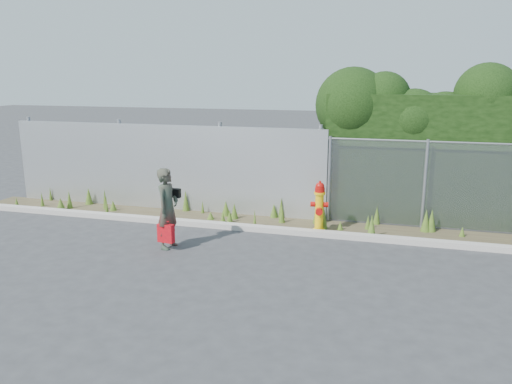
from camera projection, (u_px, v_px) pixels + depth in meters
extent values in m
plane|color=#363638|center=(252.00, 261.00, 9.46)|extent=(80.00, 80.00, 0.00)
cube|color=#B0A89F|center=(274.00, 230.00, 11.14)|extent=(16.00, 0.22, 0.12)
cube|color=#473C28|center=(280.00, 224.00, 11.71)|extent=(16.00, 1.20, 0.01)
cone|color=#3B5C1B|center=(226.00, 209.00, 12.37)|extent=(0.23, 0.23, 0.39)
cone|color=#3B5C1B|center=(42.00, 200.00, 13.25)|extent=(0.10, 0.10, 0.39)
cone|color=#3B5C1B|center=(105.00, 200.00, 12.94)|extent=(0.12, 0.12, 0.54)
cone|color=#3B5C1B|center=(61.00, 204.00, 12.88)|extent=(0.24, 0.24, 0.34)
cone|color=#3B5C1B|center=(281.00, 208.00, 12.17)|extent=(0.14, 0.14, 0.52)
cone|color=#3B5C1B|center=(113.00, 206.00, 12.84)|extent=(0.19, 0.19, 0.28)
cone|color=#3B5C1B|center=(211.00, 216.00, 12.07)|extent=(0.18, 0.18, 0.20)
cone|color=#3B5C1B|center=(368.00, 223.00, 11.30)|extent=(0.14, 0.14, 0.33)
cone|color=#3B5C1B|center=(340.00, 226.00, 11.25)|extent=(0.14, 0.14, 0.21)
cone|color=#3B5C1B|center=(377.00, 215.00, 11.66)|extent=(0.16, 0.16, 0.47)
cone|color=#3B5C1B|center=(317.00, 214.00, 11.72)|extent=(0.19, 0.19, 0.51)
cone|color=#3B5C1B|center=(462.00, 232.00, 10.79)|extent=(0.13, 0.13, 0.23)
cone|color=#3B5C1B|center=(223.00, 218.00, 11.82)|extent=(0.14, 0.14, 0.24)
cone|color=#3B5C1B|center=(322.00, 212.00, 11.77)|extent=(0.21, 0.21, 0.54)
cone|color=#3B5C1B|center=(426.00, 221.00, 11.11)|extent=(0.22, 0.22, 0.51)
cone|color=#3B5C1B|center=(203.00, 207.00, 12.61)|extent=(0.09, 0.09, 0.33)
cone|color=#3B5C1B|center=(89.00, 197.00, 13.45)|extent=(0.21, 0.21, 0.46)
cone|color=#3B5C1B|center=(234.00, 212.00, 12.11)|extent=(0.19, 0.19, 0.39)
cone|color=#3B5C1B|center=(255.00, 219.00, 11.42)|extent=(0.09, 0.09, 0.43)
cone|color=#3B5C1B|center=(17.00, 202.00, 13.25)|extent=(0.12, 0.12, 0.25)
cone|color=#3B5C1B|center=(50.00, 194.00, 13.87)|extent=(0.09, 0.09, 0.39)
cone|color=#3B5C1B|center=(372.00, 227.00, 10.71)|extent=(0.20, 0.20, 0.51)
cone|color=#3B5C1B|center=(282.00, 214.00, 11.78)|extent=(0.16, 0.16, 0.44)
cone|color=#3B5C1B|center=(274.00, 211.00, 12.23)|extent=(0.19, 0.19, 0.35)
cone|color=#3B5C1B|center=(186.00, 201.00, 12.80)|extent=(0.18, 0.18, 0.55)
cone|color=#3B5C1B|center=(432.00, 221.00, 11.11)|extent=(0.22, 0.22, 0.52)
cone|color=#3B5C1B|center=(230.00, 217.00, 11.79)|extent=(0.17, 0.17, 0.32)
cone|color=#3B5C1B|center=(324.00, 220.00, 11.29)|extent=(0.16, 0.16, 0.47)
cone|color=#3B5C1B|center=(107.00, 205.00, 12.51)|extent=(0.09, 0.09, 0.48)
cone|color=#3B5C1B|center=(69.00, 200.00, 13.04)|extent=(0.16, 0.16, 0.48)
cube|color=#B1B4B9|center=(162.00, 167.00, 12.86)|extent=(8.50, 0.08, 2.20)
cylinder|color=gray|center=(33.00, 158.00, 14.01)|extent=(0.10, 0.10, 2.30)
cylinder|color=gray|center=(121.00, 163.00, 13.29)|extent=(0.10, 0.10, 2.30)
cylinder|color=gray|center=(221.00, 168.00, 12.56)|extent=(0.10, 0.10, 2.30)
cylinder|color=gray|center=(319.00, 173.00, 11.92)|extent=(0.10, 0.10, 2.30)
cube|color=gray|center=(475.00, 189.00, 10.95)|extent=(6.50, 0.03, 2.00)
cylinder|color=gray|center=(479.00, 143.00, 10.72)|extent=(6.50, 0.04, 0.04)
cylinder|color=gray|center=(329.00, 179.00, 11.77)|extent=(0.07, 0.07, 2.05)
cylinder|color=gray|center=(425.00, 185.00, 11.21)|extent=(0.07, 0.07, 2.05)
cube|color=black|center=(484.00, 159.00, 11.69)|extent=(7.30, 1.60, 3.00)
sphere|color=black|center=(353.00, 105.00, 12.15)|extent=(1.82, 1.82, 1.82)
sphere|color=black|center=(384.00, 98.00, 11.88)|extent=(1.24, 1.24, 1.24)
sphere|color=black|center=(413.00, 118.00, 11.73)|extent=(1.38, 1.38, 1.38)
sphere|color=black|center=(444.00, 122.00, 11.82)|extent=(1.41, 1.41, 1.41)
sphere|color=black|center=(487.00, 95.00, 11.29)|extent=(1.44, 1.44, 1.44)
cylinder|color=yellow|center=(319.00, 231.00, 11.16)|extent=(0.29, 0.29, 0.06)
cylinder|color=yellow|center=(319.00, 213.00, 11.07)|extent=(0.19, 0.19, 0.88)
cylinder|color=yellow|center=(320.00, 193.00, 10.96)|extent=(0.25, 0.25, 0.05)
cylinder|color=#B20F0A|center=(320.00, 190.00, 10.94)|extent=(0.22, 0.22, 0.10)
sphere|color=#B20F0A|center=(320.00, 187.00, 10.93)|extent=(0.20, 0.20, 0.20)
cylinder|color=#B20F0A|center=(320.00, 182.00, 10.90)|extent=(0.05, 0.05, 0.05)
cylinder|color=#B20F0A|center=(313.00, 204.00, 11.06)|extent=(0.10, 0.11, 0.11)
cylinder|color=#B20F0A|center=(326.00, 205.00, 10.98)|extent=(0.10, 0.11, 0.11)
cylinder|color=#B20F0A|center=(318.00, 212.00, 10.91)|extent=(0.16, 0.12, 0.16)
imported|color=#0F6145|center=(168.00, 208.00, 10.01)|extent=(0.45, 0.64, 1.64)
cube|color=#A10914|center=(166.00, 233.00, 9.94)|extent=(0.34, 0.12, 0.37)
cylinder|color=#A10914|center=(165.00, 221.00, 9.89)|extent=(0.16, 0.01, 0.01)
cube|color=black|center=(175.00, 193.00, 10.15)|extent=(0.25, 0.10, 0.19)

